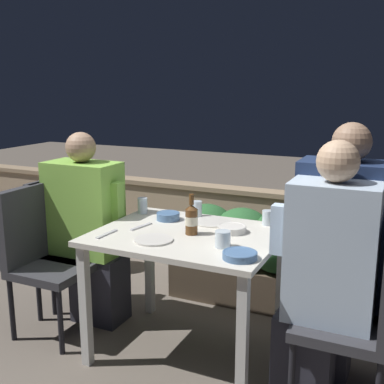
% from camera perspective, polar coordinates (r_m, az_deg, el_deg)
% --- Properties ---
extents(ground_plane, '(16.00, 16.00, 0.00)m').
position_cam_1_polar(ground_plane, '(2.97, -0.52, -18.35)').
color(ground_plane, '#665B51').
extents(parapet_wall, '(9.00, 0.18, 0.67)m').
position_cam_1_polar(parapet_wall, '(4.12, 8.45, -4.31)').
color(parapet_wall, tan).
rests_on(parapet_wall, ground_plane).
extents(dining_table, '(1.00, 0.80, 0.73)m').
position_cam_1_polar(dining_table, '(2.70, -0.54, -6.81)').
color(dining_table, silver).
rests_on(dining_table, ground_plane).
extents(planter_hedge, '(0.99, 0.47, 0.68)m').
position_cam_1_polar(planter_hedge, '(3.47, 5.86, -6.80)').
color(planter_hedge, brown).
rests_on(planter_hedge, ground_plane).
extents(chair_left_near, '(0.44, 0.43, 0.92)m').
position_cam_1_polar(chair_left_near, '(3.13, -17.54, -6.31)').
color(chair_left_near, '#333338').
rests_on(chair_left_near, ground_plane).
extents(chair_left_far, '(0.44, 0.43, 0.92)m').
position_cam_1_polar(chair_left_far, '(3.33, -14.87, -4.98)').
color(chair_left_far, '#333338').
rests_on(chair_left_far, ground_plane).
extents(person_green_blouse, '(0.52, 0.26, 1.24)m').
position_cam_1_polar(person_green_blouse, '(3.19, -12.12, -4.29)').
color(person_green_blouse, '#282833').
rests_on(person_green_blouse, ground_plane).
extents(chair_right_near, '(0.44, 0.43, 0.92)m').
position_cam_1_polar(chair_right_near, '(2.38, 20.06, -12.58)').
color(chair_right_near, '#333338').
rests_on(chair_right_near, ground_plane).
extents(person_blue_shirt, '(0.48, 0.26, 1.30)m').
position_cam_1_polar(person_blue_shirt, '(2.36, 15.32, -9.71)').
color(person_blue_shirt, '#282833').
rests_on(person_blue_shirt, ground_plane).
extents(chair_right_far, '(0.44, 0.43, 0.92)m').
position_cam_1_polar(chair_right_far, '(2.61, 21.09, -10.41)').
color(chair_right_far, '#333338').
rests_on(chair_right_far, ground_plane).
extents(person_navy_jumper, '(0.52, 0.26, 1.35)m').
position_cam_1_polar(person_navy_jumper, '(2.58, 16.87, -7.28)').
color(person_navy_jumper, '#282833').
rests_on(person_navy_jumper, ground_plane).
extents(beer_bottle, '(0.07, 0.07, 0.23)m').
position_cam_1_polar(beer_bottle, '(2.63, -0.06, -3.22)').
color(beer_bottle, brown).
rests_on(beer_bottle, dining_table).
extents(plate_0, '(0.21, 0.21, 0.01)m').
position_cam_1_polar(plate_0, '(2.55, -4.58, -5.66)').
color(plate_0, silver).
rests_on(plate_0, dining_table).
extents(plate_1, '(0.23, 0.23, 0.01)m').
position_cam_1_polar(plate_1, '(2.86, 2.41, -3.57)').
color(plate_1, silver).
rests_on(plate_1, dining_table).
extents(bowl_0, '(0.16, 0.16, 0.04)m').
position_cam_1_polar(bowl_0, '(2.69, 4.75, -4.32)').
color(bowl_0, silver).
rests_on(bowl_0, dining_table).
extents(bowl_1, '(0.17, 0.17, 0.04)m').
position_cam_1_polar(bowl_1, '(2.29, 5.70, -7.39)').
color(bowl_1, '#4C709E').
rests_on(bowl_1, dining_table).
extents(bowl_2, '(0.14, 0.14, 0.05)m').
position_cam_1_polar(bowl_2, '(2.92, -2.85, -2.82)').
color(bowl_2, '#4C709E').
rests_on(bowl_2, dining_table).
extents(glass_cup_0, '(0.06, 0.06, 0.10)m').
position_cam_1_polar(glass_cup_0, '(3.07, -5.88, -1.62)').
color(glass_cup_0, silver).
rests_on(glass_cup_0, dining_table).
extents(glass_cup_1, '(0.06, 0.06, 0.09)m').
position_cam_1_polar(glass_cup_1, '(2.85, 8.96, -3.03)').
color(glass_cup_1, silver).
rests_on(glass_cup_1, dining_table).
extents(glass_cup_2, '(0.06, 0.06, 0.10)m').
position_cam_1_polar(glass_cup_2, '(2.99, 0.61, -2.01)').
color(glass_cup_2, silver).
rests_on(glass_cup_2, dining_table).
extents(glass_cup_3, '(0.08, 0.08, 0.08)m').
position_cam_1_polar(glass_cup_3, '(2.44, 3.67, -5.59)').
color(glass_cup_3, silver).
rests_on(glass_cup_3, dining_table).
extents(fork_0, '(0.05, 0.17, 0.01)m').
position_cam_1_polar(fork_0, '(2.79, -6.05, -4.10)').
color(fork_0, silver).
rests_on(fork_0, dining_table).
extents(fork_1, '(0.03, 0.17, 0.01)m').
position_cam_1_polar(fork_1, '(2.68, -10.07, -4.92)').
color(fork_1, silver).
rests_on(fork_1, dining_table).
extents(potted_plant, '(0.31, 0.31, 0.61)m').
position_cam_1_polar(potted_plant, '(4.12, -12.12, -3.92)').
color(potted_plant, '#B2A899').
rests_on(potted_plant, ground_plane).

